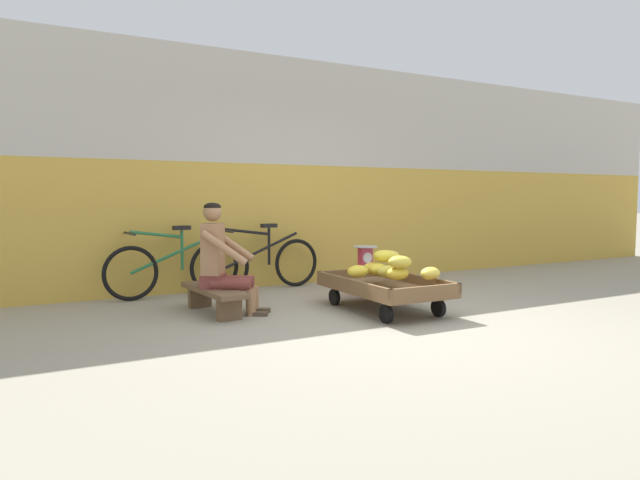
{
  "coord_description": "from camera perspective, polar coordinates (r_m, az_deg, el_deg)",
  "views": [
    {
      "loc": [
        -3.08,
        -4.14,
        1.18
      ],
      "look_at": [
        -0.33,
        0.92,
        0.75
      ],
      "focal_mm": 31.16,
      "sensor_mm": 36.0,
      "label": 1
    }
  ],
  "objects": [
    {
      "name": "ground_plane",
      "position": [
        5.3,
        8.06,
        -8.65
      ],
      "size": [
        80.0,
        80.0,
        0.0
      ],
      "primitive_type": "plane",
      "color": "gray"
    },
    {
      "name": "back_wall",
      "position": [
        7.66,
        -4.77,
        6.93
      ],
      "size": [
        16.0,
        0.3,
        3.07
      ],
      "color": "gold",
      "rests_on": "ground"
    },
    {
      "name": "banana_cart",
      "position": [
        5.9,
        6.57,
        -4.93
      ],
      "size": [
        0.86,
        1.45,
        0.36
      ],
      "color": "brown",
      "rests_on": "ground"
    },
    {
      "name": "banana_pile",
      "position": [
        5.86,
        7.02,
        -2.74
      ],
      "size": [
        0.82,
        0.88,
        0.27
      ],
      "color": "gold",
      "rests_on": "banana_cart"
    },
    {
      "name": "low_bench",
      "position": [
        5.82,
        -10.87,
        -5.5
      ],
      "size": [
        0.39,
        1.12,
        0.27
      ],
      "color": "brown",
      "rests_on": "ground"
    },
    {
      "name": "vendor_seated",
      "position": [
        5.75,
        -10.07,
        -1.91
      ],
      "size": [
        0.74,
        0.65,
        1.14
      ],
      "color": "#9E704C",
      "rests_on": "ground"
    },
    {
      "name": "plastic_crate",
      "position": [
        6.96,
        4.65,
        -4.25
      ],
      "size": [
        0.36,
        0.28,
        0.3
      ],
      "color": "red",
      "rests_on": "ground"
    },
    {
      "name": "weighing_scale",
      "position": [
        6.92,
        4.67,
        -1.77
      ],
      "size": [
        0.3,
        0.3,
        0.29
      ],
      "color": "#28282D",
      "rests_on": "plastic_crate"
    },
    {
      "name": "bicycle_near_left",
      "position": [
        6.89,
        -14.78,
        -2.77
      ],
      "size": [
        1.66,
        0.48,
        0.86
      ],
      "color": "black",
      "rests_on": "ground"
    },
    {
      "name": "bicycle_far_left",
      "position": [
        7.21,
        -5.98,
        -2.33
      ],
      "size": [
        1.66,
        0.48,
        0.86
      ],
      "color": "black",
      "rests_on": "ground"
    },
    {
      "name": "shopping_bag",
      "position": [
        6.74,
        8.4,
        -4.83
      ],
      "size": [
        0.18,
        0.12,
        0.24
      ],
      "primitive_type": "cube",
      "color": "#3370B7",
      "rests_on": "ground"
    }
  ]
}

